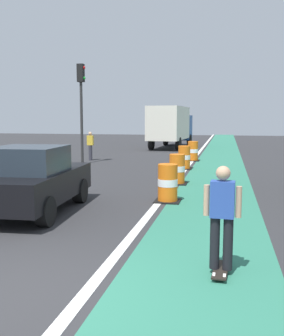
% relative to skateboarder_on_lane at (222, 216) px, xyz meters
% --- Properties ---
extents(ground_plane, '(100.00, 100.00, 0.00)m').
position_rel_skateboarder_on_lane_xyz_m(ground_plane, '(-2.71, -1.34, -0.91)').
color(ground_plane, '#2D2D30').
extents(bike_lane_strip, '(2.50, 80.00, 0.01)m').
position_rel_skateboarder_on_lane_xyz_m(bike_lane_strip, '(-0.31, 10.66, -0.91)').
color(bike_lane_strip, '#2D755B').
rests_on(bike_lane_strip, ground).
extents(lane_divider_stripe, '(0.20, 80.00, 0.01)m').
position_rel_skateboarder_on_lane_xyz_m(lane_divider_stripe, '(-1.81, 10.66, -0.91)').
color(lane_divider_stripe, silver).
rests_on(lane_divider_stripe, ground).
extents(skateboarder_on_lane, '(0.57, 0.81, 1.69)m').
position_rel_skateboarder_on_lane_xyz_m(skateboarder_on_lane, '(0.00, 0.00, 0.00)').
color(skateboarder_on_lane, black).
rests_on(skateboarder_on_lane, ground).
extents(parked_sedan_nearest, '(2.11, 4.20, 1.70)m').
position_rel_skateboarder_on_lane_xyz_m(parked_sedan_nearest, '(-4.75, 3.09, -0.08)').
color(parked_sedan_nearest, black).
rests_on(parked_sedan_nearest, ground).
extents(traffic_barrel_front, '(0.73, 0.73, 1.09)m').
position_rel_skateboarder_on_lane_xyz_m(traffic_barrel_front, '(-1.58, 5.07, -0.38)').
color(traffic_barrel_front, orange).
rests_on(traffic_barrel_front, ground).
extents(traffic_barrel_mid, '(0.73, 0.73, 1.09)m').
position_rel_skateboarder_on_lane_xyz_m(traffic_barrel_mid, '(-1.70, 8.20, -0.38)').
color(traffic_barrel_mid, orange).
rests_on(traffic_barrel_mid, ground).
extents(traffic_barrel_back, '(0.73, 0.73, 1.09)m').
position_rel_skateboarder_on_lane_xyz_m(traffic_barrel_back, '(-1.89, 12.43, -0.38)').
color(traffic_barrel_back, orange).
rests_on(traffic_barrel_back, ground).
extents(traffic_barrel_far, '(0.73, 0.73, 1.09)m').
position_rel_skateboarder_on_lane_xyz_m(traffic_barrel_far, '(-1.79, 16.07, -0.38)').
color(traffic_barrel_far, orange).
rests_on(traffic_barrel_far, ground).
extents(delivery_truck_down_block, '(2.77, 7.73, 3.23)m').
position_rel_skateboarder_on_lane_xyz_m(delivery_truck_down_block, '(-4.31, 25.28, 0.94)').
color(delivery_truck_down_block, silver).
rests_on(delivery_truck_down_block, ground).
extents(traffic_light_corner, '(0.41, 0.32, 5.10)m').
position_rel_skateboarder_on_lane_xyz_m(traffic_light_corner, '(-7.30, 13.45, 2.59)').
color(traffic_light_corner, '#2D2D2D').
rests_on(traffic_light_corner, ground).
extents(pedestrian_crossing, '(0.34, 0.20, 1.61)m').
position_rel_skateboarder_on_lane_xyz_m(pedestrian_crossing, '(-7.46, 15.13, -0.05)').
color(pedestrian_crossing, '#33333D').
rests_on(pedestrian_crossing, ground).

